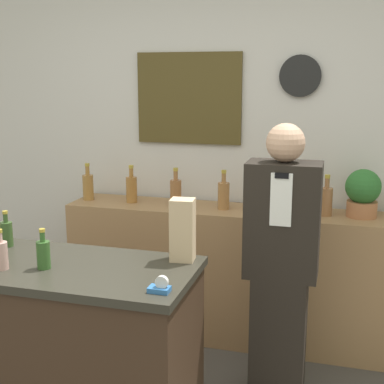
{
  "coord_description": "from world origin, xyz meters",
  "views": [
    {
      "loc": [
        0.89,
        -1.69,
        1.8
      ],
      "look_at": [
        0.1,
        1.1,
        1.17
      ],
      "focal_mm": 50.0,
      "sensor_mm": 36.0,
      "label": 1
    }
  ],
  "objects_px": {
    "paper_bag": "(183,230)",
    "tape_dispenser": "(160,287)",
    "shopkeeper": "(281,266)",
    "potted_plant": "(363,192)"
  },
  "relations": [
    {
      "from": "potted_plant",
      "to": "tape_dispenser",
      "type": "bearing_deg",
      "value": -119.38
    },
    {
      "from": "shopkeeper",
      "to": "potted_plant",
      "type": "height_order",
      "value": "shopkeeper"
    },
    {
      "from": "tape_dispenser",
      "to": "shopkeeper",
      "type": "bearing_deg",
      "value": 63.98
    },
    {
      "from": "paper_bag",
      "to": "tape_dispenser",
      "type": "bearing_deg",
      "value": -86.59
    },
    {
      "from": "paper_bag",
      "to": "shopkeeper",
      "type": "bearing_deg",
      "value": 44.98
    },
    {
      "from": "shopkeeper",
      "to": "potted_plant",
      "type": "xyz_separation_m",
      "value": [
        0.43,
        0.65,
        0.31
      ]
    },
    {
      "from": "paper_bag",
      "to": "tape_dispenser",
      "type": "relative_size",
      "value": 3.4
    },
    {
      "from": "shopkeeper",
      "to": "potted_plant",
      "type": "distance_m",
      "value": 0.83
    },
    {
      "from": "paper_bag",
      "to": "tape_dispenser",
      "type": "xyz_separation_m",
      "value": [
        0.02,
        -0.4,
        -0.13
      ]
    },
    {
      "from": "tape_dispenser",
      "to": "potted_plant",
      "type": "bearing_deg",
      "value": 60.62
    }
  ]
}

